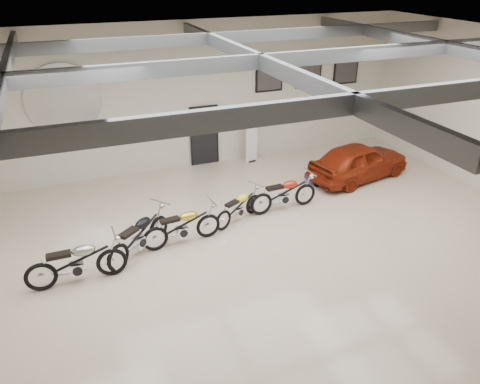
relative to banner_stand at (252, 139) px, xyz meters
name	(u,v)px	position (x,y,z in m)	size (l,w,h in m)	color
floor	(257,249)	(-2.15, -5.50, -0.86)	(16.00, 12.00, 0.01)	beige
ceiling	(261,49)	(-2.15, -5.50, 4.14)	(16.00, 12.00, 0.01)	slate
back_wall	(188,97)	(-2.15, 0.50, 1.64)	(16.00, 0.02, 5.00)	beige
ceiling_beams	(261,61)	(-2.15, -5.50, 3.89)	(15.80, 11.80, 0.32)	#4E5255
door	(204,136)	(-1.65, 0.45, 0.19)	(0.92, 0.08, 2.10)	black
logo_plaque	(63,100)	(-6.15, 0.45, 1.94)	(2.30, 0.06, 1.16)	silver
poster_left	(269,73)	(0.85, 0.46, 2.24)	(1.05, 0.08, 1.35)	black
poster_mid	(309,69)	(2.45, 0.46, 2.24)	(1.05, 0.08, 1.35)	black
poster_right	(346,66)	(4.05, 0.46, 2.24)	(1.05, 0.08, 1.35)	black
oil_sign	(241,114)	(-0.25, 0.45, 0.84)	(0.72, 0.10, 0.72)	white
banner_stand	(252,139)	(0.00, 0.00, 0.00)	(0.47, 0.19, 1.72)	white
motorcycle_silver	(76,261)	(-6.51, -5.24, -0.29)	(2.21, 0.69, 1.15)	silver
motorcycle_black	(139,235)	(-4.98, -4.61, -0.29)	(2.18, 0.68, 1.14)	silver
motorcycle_gold	(182,225)	(-3.84, -4.51, -0.32)	(2.08, 0.64, 1.08)	silver
motorcycle_yellow	(239,206)	(-2.06, -3.96, -0.39)	(1.81, 0.56, 0.94)	silver
motorcycle_red	(284,193)	(-0.56, -3.79, -0.31)	(2.11, 0.65, 1.10)	silver
go_kart	(327,173)	(1.72, -2.50, -0.59)	(1.49, 0.67, 0.54)	navy
vintage_car	(359,161)	(2.78, -2.70, -0.23)	(3.70, 1.49, 1.26)	maroon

